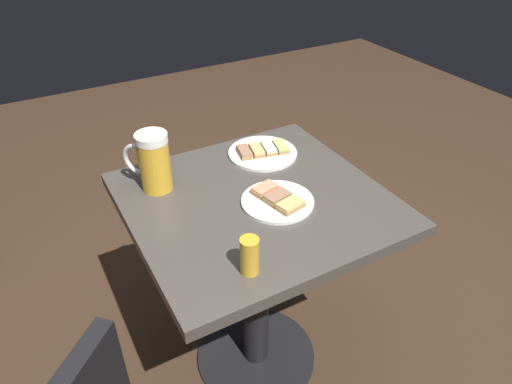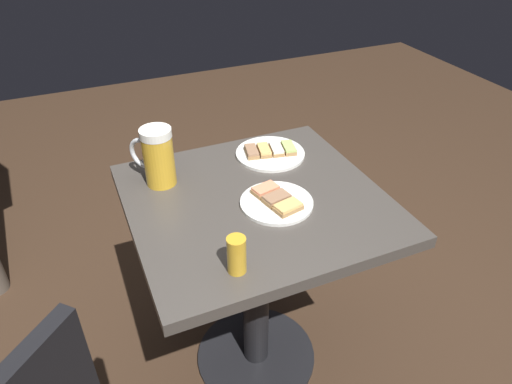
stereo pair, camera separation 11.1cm
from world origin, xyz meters
TOP-DOWN VIEW (x-y plane):
  - ground_plane at (0.00, 0.00)m, footprint 6.00×6.00m
  - cafe_table at (0.00, 0.00)m, footprint 0.72×0.70m
  - plate_near at (0.04, -0.05)m, footprint 0.21×0.21m
  - plate_far at (0.14, 0.21)m, footprint 0.23×0.23m
  - beer_mug at (-0.23, 0.19)m, footprint 0.12×0.13m
  - beer_glass_small at (-0.16, -0.26)m, footprint 0.05×0.05m

SIDE VIEW (x-z plane):
  - ground_plane at x=0.00m, z-range 0.00..0.00m
  - cafe_table at x=0.00m, z-range 0.20..0.93m
  - plate_far at x=0.14m, z-range 0.73..0.76m
  - plate_near at x=0.04m, z-range 0.73..0.76m
  - beer_glass_small at x=-0.16m, z-range 0.74..0.83m
  - beer_mug at x=-0.23m, z-range 0.74..0.92m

